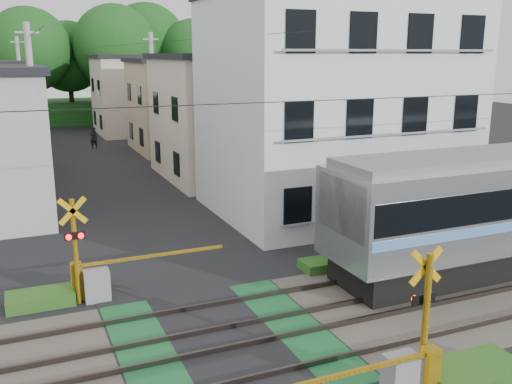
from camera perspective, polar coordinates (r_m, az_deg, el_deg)
name	(u,v)px	position (r m, az deg, el deg)	size (l,w,h in m)	color
ground	(224,340)	(14.36, -3.17, -14.56)	(120.00, 120.00, 0.00)	black
track_bed	(224,339)	(14.34, -3.17, -14.43)	(120.00, 120.00, 0.14)	#47423A
crossing_signal_near	(408,365)	(12.34, 14.92, -16.36)	(4.74, 0.65, 3.09)	#E9A90C
crossing_signal_far	(93,276)	(16.80, -16.01, -8.10)	(4.74, 0.65, 3.09)	#E9A90C
apartment_block	(333,104)	(25.02, 7.68, 8.67)	(10.20, 8.36, 9.30)	silver
houses_row	(88,111)	(38.26, -16.47, 7.82)	(22.07, 31.35, 6.80)	#AAACAF
tree_hill	(66,65)	(60.06, -18.45, 11.98)	(40.00, 13.85, 12.00)	#1B4E1A
catenary	(432,172)	(16.05, 17.16, 1.95)	(60.00, 5.04, 7.00)	#2D2D33
utility_poles	(70,101)	(35.17, -18.09, 8.61)	(7.90, 42.00, 8.00)	#A5A5A0
pedestrian	(94,138)	(43.35, -15.94, 5.24)	(0.59, 0.39, 1.62)	black
weed_patches	(291,322)	(14.82, 3.50, -12.81)	(10.25, 8.80, 0.40)	#2D5E1E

